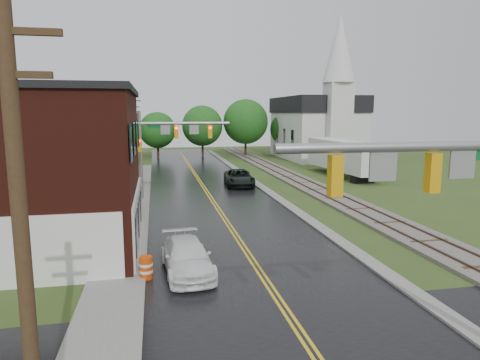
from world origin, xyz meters
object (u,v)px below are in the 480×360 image
object	(u,v)px
church	(319,121)
traffic_signal_far	(167,139)
traffic_signal_near	(456,192)
construction_barrel	(146,268)
utility_pole_b	(119,148)
utility_pole_c	(134,133)
pickup_white	(187,257)
suv_dark	(239,178)
semi_trailer	(343,155)
tree_left_c	(64,137)
tree_left_e	(117,131)
utility_pole_a	(22,246)

from	to	relation	value
church	traffic_signal_far	size ratio (longest dim) A/B	2.72
traffic_signal_near	construction_barrel	bearing A→B (deg)	136.53
utility_pole_b	utility_pole_c	xyz separation A→B (m)	(0.00, 22.00, 0.00)
utility_pole_c	pickup_white	world-z (taller)	utility_pole_c
construction_barrel	suv_dark	bearing A→B (deg)	69.23
construction_barrel	semi_trailer	bearing A→B (deg)	51.33
utility_pole_b	tree_left_c	distance (m)	19.24
church	traffic_signal_far	world-z (taller)	church
utility_pole_c	pickup_white	bearing A→B (deg)	-83.89
tree_left_c	traffic_signal_near	bearing A→B (deg)	-65.44
suv_dark	semi_trailer	bearing A→B (deg)	22.11
church	utility_pole_c	xyz separation A→B (m)	(-26.80, -9.74, -1.11)
tree_left_e	suv_dark	size ratio (longest dim) A/B	1.44
utility_pole_b	tree_left_e	bearing A→B (deg)	94.90
pickup_white	semi_trailer	size ratio (longest dim) A/B	0.38
tree_left_c	semi_trailer	bearing A→B (deg)	-6.98
tree_left_e	semi_trailer	world-z (taller)	tree_left_e
tree_left_e	construction_barrel	xyz separation A→B (m)	(3.88, -35.90, -4.32)
utility_pole_b	pickup_white	distance (m)	12.81
tree_left_c	traffic_signal_far	bearing A→B (deg)	-51.18
tree_left_e	traffic_signal_near	bearing A→B (deg)	-74.32
utility_pole_a	tree_left_c	size ratio (longest dim) A/B	1.18
traffic_signal_far	utility_pole_a	xyz separation A→B (m)	(-3.33, -27.00, -0.25)
traffic_signal_near	utility_pole_c	bearing A→B (deg)	103.74
traffic_signal_near	semi_trailer	world-z (taller)	traffic_signal_near
traffic_signal_near	tree_left_e	xyz separation A→B (m)	(-12.32, 43.90, -0.16)
utility_pole_c	tree_left_c	distance (m)	8.16
church	traffic_signal_near	bearing A→B (deg)	-107.72
utility_pole_c	suv_dark	distance (m)	16.10
tree_left_e	church	bearing A→B (deg)	15.20
semi_trailer	pickup_white	bearing A→B (deg)	-126.63
suv_dark	pickup_white	xyz separation A→B (m)	(-6.67, -21.86, -0.07)
church	traffic_signal_near	world-z (taller)	church
church	construction_barrel	world-z (taller)	church
traffic_signal_near	traffic_signal_far	world-z (taller)	same
traffic_signal_far	semi_trailer	bearing A→B (deg)	25.36
tree_left_e	semi_trailer	xyz separation A→B (m)	(24.88, -9.66, -2.46)
tree_left_c	tree_left_e	world-z (taller)	tree_left_e
traffic_signal_far	utility_pole_c	world-z (taller)	utility_pole_c
traffic_signal_near	tree_left_c	size ratio (longest dim) A/B	0.96
semi_trailer	tree_left_c	bearing A→B (deg)	173.02
traffic_signal_far	pickup_white	distance (m)	17.16
utility_pole_b	pickup_white	size ratio (longest dim) A/B	1.82
traffic_signal_near	tree_left_e	distance (m)	45.59
traffic_signal_near	utility_pole_b	xyz separation A→B (m)	(-10.27, 20.00, -0.25)
semi_trailer	construction_barrel	size ratio (longest dim) A/B	12.97
utility_pole_b	pickup_white	xyz separation A→B (m)	(3.60, -11.63, -4.00)
traffic_signal_near	tree_left_e	size ratio (longest dim) A/B	0.90
utility_pole_b	tree_left_e	size ratio (longest dim) A/B	1.10
tree_left_c	pickup_white	world-z (taller)	tree_left_c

